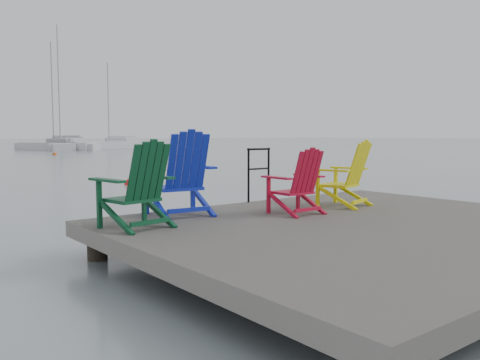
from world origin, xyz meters
TOP-DOWN VIEW (x-y plane):
  - ground at (0.00, 0.00)m, footprint 400.00×400.00m
  - dock at (0.00, 0.00)m, footprint 6.00×5.00m
  - handrail at (0.25, 2.45)m, footprint 0.48×0.04m
  - chair_green at (-2.48, 1.45)m, footprint 0.91×0.85m
  - chair_blue at (-1.58, 1.95)m, footprint 1.00×0.93m
  - chair_red at (-0.20, 1.06)m, footprint 0.74×0.69m
  - chair_yellow at (0.94, 1.14)m, footprint 0.94×0.90m
  - sailboat_near at (12.18, 48.72)m, footprint 6.45×7.87m
  - sailboat_mid at (13.10, 50.49)m, footprint 5.32×10.23m
  - sailboat_far at (19.82, 52.38)m, footprint 7.56×3.35m
  - buoy_a at (2.08, 11.13)m, footprint 0.37×0.37m
  - buoy_c at (13.50, 27.30)m, footprint 0.34×0.34m
  - buoy_d at (8.05, 36.98)m, footprint 0.38×0.38m

SIDE VIEW (x-z plane):
  - ground at x=0.00m, z-range 0.00..0.00m
  - buoy_a at x=2.08m, z-range -0.19..0.19m
  - buoy_c at x=13.50m, z-range -0.17..0.17m
  - buoy_d at x=8.05m, z-range -0.19..0.19m
  - dock at x=0.00m, z-range -0.35..1.05m
  - sailboat_mid at x=13.10m, z-range -6.39..7.10m
  - sailboat_near at x=12.18m, z-range -5.29..6.00m
  - sailboat_far at x=19.82m, z-range -4.77..5.48m
  - chair_red at x=-0.20m, z-range 0.50..1.42m
  - chair_yellow at x=0.94m, z-range 0.50..1.52m
  - chair_green at x=-2.48m, z-range 0.50..1.54m
  - handrail at x=0.25m, z-range 0.59..1.49m
  - chair_blue at x=-1.58m, z-range 0.50..1.66m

